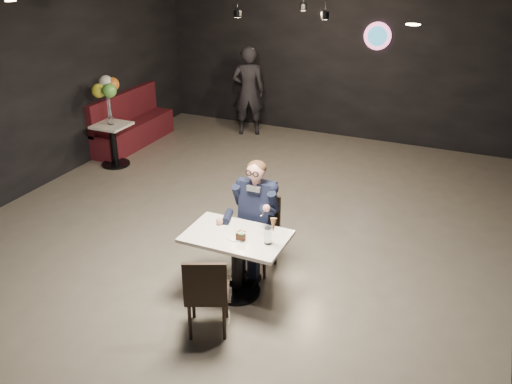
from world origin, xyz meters
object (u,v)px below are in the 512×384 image
at_px(chair_near, 207,291).
at_px(side_table, 114,146).
at_px(sundae_glass, 268,236).
at_px(passerby, 248,91).
at_px(main_table, 237,264).
at_px(booth_bench, 133,120).
at_px(chair_far, 257,235).
at_px(seated_man, 257,215).
at_px(balloon_vase, 111,120).

distance_m(chair_near, side_table, 4.82).
xyz_separation_m(sundae_glass, side_table, (-3.97, 2.57, -0.49)).
bearing_deg(passerby, side_table, 36.37).
bearing_deg(side_table, chair_near, -41.76).
height_order(sundae_glass, passerby, passerby).
distance_m(main_table, booth_bench, 5.26).
relative_size(chair_near, sundae_glass, 5.13).
xyz_separation_m(chair_near, booth_bench, (-3.89, 4.21, 0.04)).
bearing_deg(chair_far, side_table, 151.01).
relative_size(chair_near, passerby, 0.52).
xyz_separation_m(sundae_glass, passerby, (-2.54, 5.05, 0.04)).
height_order(seated_man, sundae_glass, seated_man).
bearing_deg(passerby, main_table, 89.63).
bearing_deg(main_table, side_table, 144.74).
bearing_deg(side_table, main_table, -35.26).
bearing_deg(sundae_glass, chair_near, -120.70).
height_order(seated_man, booth_bench, seated_man).
height_order(chair_near, side_table, chair_near).
bearing_deg(chair_far, main_table, -90.00).
bearing_deg(sundae_glass, passerby, 116.73).
height_order(main_table, chair_near, chair_near).
bearing_deg(passerby, booth_bench, 16.90).
distance_m(balloon_vase, passerby, 2.86).
height_order(seated_man, passerby, passerby).
height_order(chair_far, chair_near, same).
distance_m(seated_man, passerby, 4.97).
height_order(chair_near, passerby, passerby).
relative_size(main_table, sundae_glass, 6.13).
bearing_deg(side_table, booth_bench, 106.70).
bearing_deg(booth_bench, chair_far, -37.53).
bearing_deg(sundae_glass, chair_far, 123.36).
xyz_separation_m(chair_far, seated_man, (0.00, 0.00, 0.26)).
height_order(booth_bench, side_table, booth_bench).
bearing_deg(chair_far, booth_bench, 142.47).
distance_m(chair_near, passerby, 6.10).
bearing_deg(chair_far, chair_near, -90.00).
distance_m(seated_man, sundae_glass, 0.70).
xyz_separation_m(side_table, passerby, (1.43, 2.48, 0.53)).
distance_m(seated_man, booth_bench, 4.91).
distance_m(main_table, balloon_vase, 4.42).
height_order(chair_far, sundae_glass, sundae_glass).
bearing_deg(passerby, chair_far, 92.14).
relative_size(main_table, booth_bench, 0.55).
height_order(balloon_vase, passerby, passerby).
relative_size(chair_near, booth_bench, 0.46).
height_order(chair_far, side_table, chair_far).
bearing_deg(seated_man, passerby, 115.81).
height_order(booth_bench, passerby, passerby).
height_order(main_table, side_table, main_table).
relative_size(main_table, balloon_vase, 7.92).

